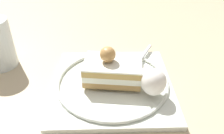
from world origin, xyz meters
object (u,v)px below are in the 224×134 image
at_px(cake_slice, 111,69).
at_px(dessert_plate, 112,83).
at_px(whipped_cream_dollop, 154,82).
at_px(fork, 141,58).

bearing_deg(cake_slice, dessert_plate, 41.21).
xyz_separation_m(cake_slice, whipped_cream_dollop, (0.03, 0.08, 0.00)).
xyz_separation_m(dessert_plate, fork, (-0.09, 0.05, 0.01)).
height_order(whipped_cream_dollop, fork, whipped_cream_dollop).
xyz_separation_m(dessert_plate, cake_slice, (-0.00, -0.00, 0.03)).
bearing_deg(fork, dessert_plate, -30.58).
relative_size(cake_slice, whipped_cream_dollop, 2.26).
height_order(dessert_plate, whipped_cream_dollop, whipped_cream_dollop).
bearing_deg(fork, whipped_cream_dollop, 13.79).
xyz_separation_m(dessert_plate, whipped_cream_dollop, (0.03, 0.08, 0.03)).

